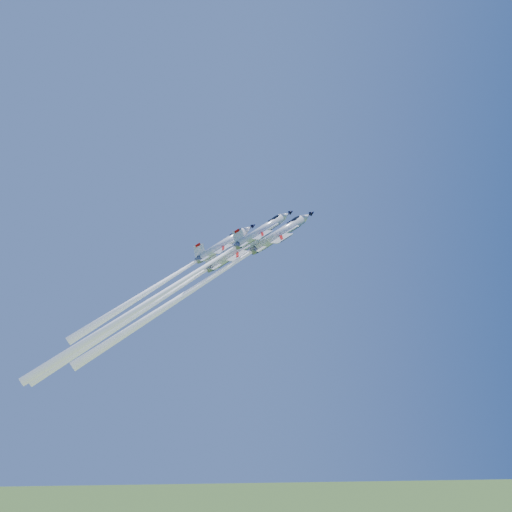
{
  "coord_description": "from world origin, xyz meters",
  "views": [
    {
      "loc": [
        -8.46,
        -116.91,
        78.41
      ],
      "look_at": [
        0.0,
        0.0,
        101.45
      ],
      "focal_mm": 40.0,
      "sensor_mm": 36.0,
      "label": 1
    }
  ],
  "objects": [
    {
      "name": "jet_left",
      "position": [
        -18.45,
        2.55,
        93.43
      ],
      "size": [
        43.03,
        18.45,
        39.9
      ],
      "rotation": [
        0.62,
        0.23,
        -1.22
      ],
      "color": "silver"
    },
    {
      "name": "jet_lead",
      "position": [
        -9.69,
        -2.44,
        96.09
      ],
      "size": [
        42.22,
        18.06,
        39.35
      ],
      "rotation": [
        0.62,
        0.23,
        -1.22
      ],
      "color": "silver"
    },
    {
      "name": "jet_slot",
      "position": [
        -17.11,
        -2.83,
        96.52
      ],
      "size": [
        32.41,
        13.97,
        29.63
      ],
      "rotation": [
        0.62,
        0.23,
        -1.22
      ],
      "color": "silver"
    },
    {
      "name": "jet_right",
      "position": [
        -15.98,
        -8.42,
        93.97
      ],
      "size": [
        42.89,
        18.97,
        40.74
      ],
      "rotation": [
        0.62,
        0.23,
        -1.22
      ],
      "color": "silver"
    }
  ]
}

